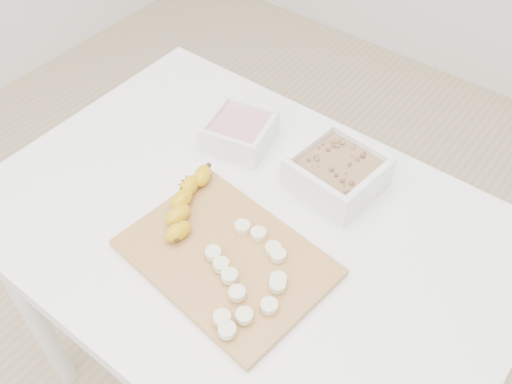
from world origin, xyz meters
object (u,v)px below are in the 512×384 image
Objects in this scene: banana at (187,203)px; table at (247,253)px; cutting_board at (226,257)px; bowl_granola at (337,172)px; bowl_yogurt at (240,131)px.

table is at bearing 14.47° from banana.
table is at bearing 106.22° from cutting_board.
banana reaches higher than table.
bowl_granola is (0.08, 0.18, 0.13)m from table.
bowl_yogurt reaches higher than table.
table is 0.26m from bowl_yogurt.
table is 6.48× the size of bowl_yogurt.
bowl_granola reaches higher than banana.
cutting_board is (0.03, -0.09, 0.10)m from table.
table is 0.24m from bowl_granola.
banana is at bearing -153.15° from table.
table is 0.17m from banana.
banana is (0.05, -0.22, 0.00)m from bowl_yogurt.
banana is at bearing 163.72° from cutting_board.
cutting_board is at bearing -55.47° from bowl_yogurt.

